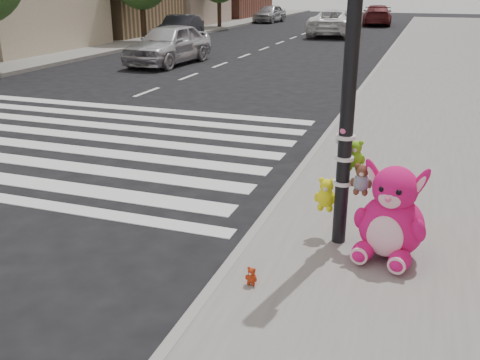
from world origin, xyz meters
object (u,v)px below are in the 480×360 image
at_px(red_teddy, 252,276).
at_px(car_white_near, 335,23).
at_px(pink_bunny, 391,219).
at_px(car_dark_far, 181,29).
at_px(car_silver_far, 169,44).
at_px(signal_pole, 348,108).

bearing_deg(red_teddy, car_white_near, 106.90).
bearing_deg(pink_bunny, red_teddy, -127.89).
xyz_separation_m(red_teddy, car_white_near, (-4.33, 29.39, 0.55)).
relative_size(red_teddy, car_dark_far, 0.05).
xyz_separation_m(red_teddy, car_silver_far, (-8.42, 15.04, 0.55)).
bearing_deg(red_teddy, pink_bunny, 49.30).
relative_size(red_teddy, car_silver_far, 0.04).
bearing_deg(signal_pole, car_silver_far, 123.55).
xyz_separation_m(pink_bunny, car_white_near, (-5.60, 28.30, 0.19)).
distance_m(signal_pole, red_teddy, 2.13).
height_order(car_dark_far, car_white_near, car_white_near).
bearing_deg(red_teddy, car_silver_far, 127.77).
bearing_deg(signal_pole, car_dark_far, 119.67).
height_order(pink_bunny, red_teddy, pink_bunny).
distance_m(car_dark_far, car_white_near, 9.72).
xyz_separation_m(car_silver_far, car_white_near, (4.10, 14.35, 0.00)).
bearing_deg(car_dark_far, car_silver_far, -75.26).
relative_size(pink_bunny, car_silver_far, 0.24).
distance_m(pink_bunny, red_teddy, 1.72).
height_order(signal_pole, pink_bunny, signal_pole).
relative_size(car_silver_far, car_dark_far, 1.07).
xyz_separation_m(signal_pole, pink_bunny, (0.59, -0.22, -1.17)).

